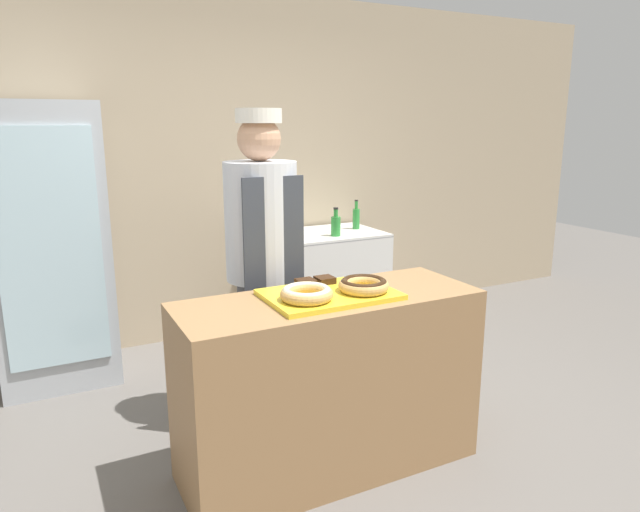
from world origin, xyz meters
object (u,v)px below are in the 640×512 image
Objects in this scene: chest_freezer at (321,282)px; bottle_green_b at (336,225)px; brownie_back_right at (325,280)px; bottle_green at (356,218)px; serving_tray at (330,294)px; baker_person at (262,265)px; brownie_back_left at (306,283)px; beverage_fridge at (49,247)px; donut_chocolate_glaze at (364,285)px; donut_light_glaze at (307,293)px.

bottle_green_b reaches higher than chest_freezer.
bottle_green is (1.15, 1.63, -0.01)m from brownie_back_right.
serving_tray is 0.59m from baker_person.
serving_tray is at bearing -70.56° from brownie_back_left.
beverage_fridge is 8.18× the size of bottle_green_b.
bottle_green reaches higher than serving_tray.
brownie_back_left is 0.05× the size of beverage_fridge.
serving_tray is 0.17m from donut_chocolate_glaze.
beverage_fridge is at bearing 127.06° from brownie_back_right.
donut_light_glaze is 0.30m from donut_chocolate_glaze.
serving_tray is 1.82m from bottle_green_b.
donut_light_glaze is 1.08× the size of bottle_green_b.
baker_person is (-0.11, 0.58, 0.03)m from serving_tray.
chest_freezer is (0.80, 1.60, -0.52)m from brownie_back_right.
baker_person reaches higher than brownie_back_right.
donut_chocolate_glaze is 0.25× the size of chest_freezer.
brownie_back_right is 0.09× the size of chest_freezer.
serving_tray is 0.17m from donut_light_glaze.
chest_freezer is at bearing 0.19° from beverage_fridge.
donut_light_glaze is 0.24m from brownie_back_left.
donut_light_glaze is 0.99× the size of bottle_green.
serving_tray reaches higher than chest_freezer.
donut_chocolate_glaze is 0.14× the size of baker_person.
donut_chocolate_glaze is 0.30m from brownie_back_left.
brownie_back_left is 0.05× the size of baker_person.
bottle_green_b is at bearing -75.16° from chest_freezer.
serving_tray is 0.33× the size of beverage_fridge.
brownie_back_left is 1.93m from beverage_fridge.
beverage_fridge reaches higher than bottle_green.
donut_light_glaze is 2.14m from chest_freezer.
brownie_back_right is at bearing -68.49° from baker_person.
donut_chocolate_glaze is 0.24m from brownie_back_right.
donut_light_glaze is at bearing -119.10° from chest_freezer.
brownie_back_left is 1.91m from chest_freezer.
baker_person is at bearing -129.66° from chest_freezer.
beverage_fridge reaches higher than bottle_green_b.
bottle_green_b is (-0.30, -0.19, -0.01)m from bottle_green.
donut_light_glaze is at bearing -126.33° from bottle_green.
baker_person is at bearing 98.22° from brownie_back_left.
donut_chocolate_glaze is 2.02m from chest_freezer.
beverage_fridge is 2.35m from bottle_green.
beverage_fridge is at bearing -179.81° from chest_freezer.
serving_tray is 2.52× the size of donut_light_glaze.
bottle_green is at bearing 55.94° from serving_tray.
brownie_back_left reaches higher than chest_freezer.
brownie_back_left is at bearing -123.63° from bottle_green_b.
serving_tray is 0.16m from brownie_back_left.
serving_tray is 2.15m from bottle_green.
donut_light_glaze reaches higher than chest_freezer.
bottle_green reaches higher than brownie_back_right.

